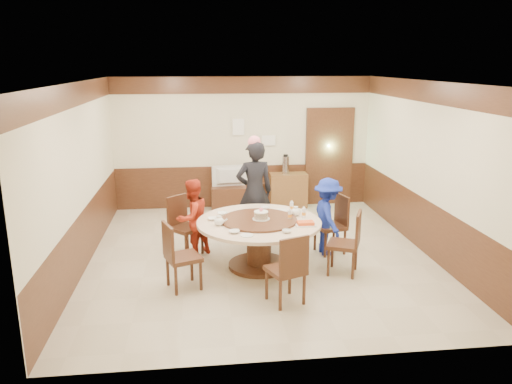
{
  "coord_description": "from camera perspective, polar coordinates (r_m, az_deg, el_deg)",
  "views": [
    {
      "loc": [
        -0.96,
        -7.63,
        3.08
      ],
      "look_at": [
        -0.08,
        -0.06,
        1.1
      ],
      "focal_mm": 35.0,
      "sensor_mm": 36.0,
      "label": 1
    }
  ],
  "objects": [
    {
      "name": "chair_3",
      "position": [
        7.12,
        -8.43,
        -8.56
      ],
      "size": [
        0.57,
        0.57,
        0.97
      ],
      "rotation": [
        0.0,
        0.0,
        5.08
      ],
      "color": "#442415",
      "rests_on": "ground"
    },
    {
      "name": "chair_5",
      "position": [
        7.63,
        10.05,
        -6.99
      ],
      "size": [
        0.59,
        0.58,
        0.97
      ],
      "rotation": [
        0.0,
        0.0,
        7.44
      ],
      "color": "#442415",
      "rests_on": "ground"
    },
    {
      "name": "thermos",
      "position": [
        10.79,
        3.4,
        3.11
      ],
      "size": [
        0.15,
        0.15,
        0.38
      ],
      "primitive_type": "cylinder",
      "color": "silver",
      "rests_on": "side_cabinet"
    },
    {
      "name": "banquet_table",
      "position": [
        7.66,
        0.35,
        -4.86
      ],
      "size": [
        1.89,
        1.89,
        0.78
      ],
      "color": "#442415",
      "rests_on": "ground"
    },
    {
      "name": "person_standing",
      "position": [
        8.71,
        -0.18,
        0.04
      ],
      "size": [
        0.7,
        0.51,
        1.79
      ],
      "primitive_type": "imported",
      "rotation": [
        0.0,
        0.0,
        3.27
      ],
      "color": "black",
      "rests_on": "ground"
    },
    {
      "name": "television",
      "position": [
        10.66,
        -2.9,
        1.81
      ],
      "size": [
        0.79,
        0.2,
        0.45
      ],
      "primitive_type": "imported",
      "rotation": [
        0.0,
        0.0,
        3.26
      ],
      "color": "gray",
      "rests_on": "tv_stand"
    },
    {
      "name": "bottle_2",
      "position": [
        8.05,
        4.09,
        -1.71
      ],
      "size": [
        0.06,
        0.06,
        0.16
      ],
      "primitive_type": "cylinder",
      "color": "white",
      "rests_on": "banquet_table"
    },
    {
      "name": "bowl_3",
      "position": [
        7.51,
        5.24,
        -3.42
      ],
      "size": [
        0.13,
        0.13,
        0.04
      ],
      "primitive_type": "imported",
      "color": "white",
      "rests_on": "banquet_table"
    },
    {
      "name": "chair_2",
      "position": [
        8.34,
        -8.05,
        -5.02
      ],
      "size": [
        0.62,
        0.62,
        0.97
      ],
      "rotation": [
        0.0,
        0.0,
        3.9
      ],
      "color": "#442415",
      "rests_on": "ground"
    },
    {
      "name": "teapot_left",
      "position": [
        7.39,
        -4.24,
        -3.37
      ],
      "size": [
        0.17,
        0.15,
        0.13
      ],
      "primitive_type": "ellipsoid",
      "color": "white",
      "rests_on": "banquet_table"
    },
    {
      "name": "person_red",
      "position": [
        8.15,
        -7.29,
        -2.97
      ],
      "size": [
        0.79,
        0.78,
        1.28
      ],
      "primitive_type": "imported",
      "rotation": [
        0.0,
        0.0,
        3.89
      ],
      "color": "#B22D17",
      "rests_on": "ground"
    },
    {
      "name": "bowl_2",
      "position": [
        7.06,
        -2.51,
        -4.55
      ],
      "size": [
        0.16,
        0.16,
        0.04
      ],
      "primitive_type": "imported",
      "color": "white",
      "rests_on": "banquet_table"
    },
    {
      "name": "saucer_near",
      "position": [
        6.95,
        -1.05,
        -4.98
      ],
      "size": [
        0.18,
        0.18,
        0.01
      ],
      "primitive_type": "cylinder",
      "color": "white",
      "rests_on": "banquet_table"
    },
    {
      "name": "bowl_4",
      "position": [
        7.66,
        -4.99,
        -3.06
      ],
      "size": [
        0.15,
        0.15,
        0.04
      ],
      "primitive_type": "imported",
      "color": "white",
      "rests_on": "banquet_table"
    },
    {
      "name": "teapot_right",
      "position": [
        7.86,
        4.58,
        -2.27
      ],
      "size": [
        0.17,
        0.15,
        0.13
      ],
      "primitive_type": "ellipsoid",
      "color": "white",
      "rests_on": "banquet_table"
    },
    {
      "name": "room",
      "position": [
        7.96,
        0.55,
        0.01
      ],
      "size": [
        6.0,
        6.04,
        2.84
      ],
      "color": "#C2B59B",
      "rests_on": "ground"
    },
    {
      "name": "bowl_1",
      "position": [
        7.08,
        3.53,
        -4.5
      ],
      "size": [
        0.13,
        0.13,
        0.04
      ],
      "primitive_type": "imported",
      "color": "white",
      "rests_on": "banquet_table"
    },
    {
      "name": "bowl_5",
      "position": [
        8.17,
        1.04,
        -1.84
      ],
      "size": [
        0.14,
        0.14,
        0.05
      ],
      "primitive_type": "imported",
      "color": "white",
      "rests_on": "banquet_table"
    },
    {
      "name": "tv_stand",
      "position": [
        10.78,
        -2.87,
        -0.66
      ],
      "size": [
        0.85,
        0.45,
        0.5
      ],
      "primitive_type": "cube",
      "color": "#442415",
      "rests_on": "ground"
    },
    {
      "name": "bowl_0",
      "position": [
        7.9,
        -3.85,
        -2.47
      ],
      "size": [
        0.16,
        0.16,
        0.04
      ],
      "primitive_type": "imported",
      "color": "white",
      "rests_on": "banquet_table"
    },
    {
      "name": "birthday_cake",
      "position": [
        7.55,
        0.59,
        -2.66
      ],
      "size": [
        0.26,
        0.26,
        0.18
      ],
      "color": "white",
      "rests_on": "banquet_table"
    },
    {
      "name": "bottle_1",
      "position": [
        7.74,
        5.49,
        -2.41
      ],
      "size": [
        0.06,
        0.06,
        0.16
      ],
      "primitive_type": "cylinder",
      "color": "white",
      "rests_on": "banquet_table"
    },
    {
      "name": "saucer_far",
      "position": [
        8.12,
        3.07,
        -2.08
      ],
      "size": [
        0.18,
        0.18,
        0.01
      ],
      "primitive_type": "cylinder",
      "color": "white",
      "rests_on": "banquet_table"
    },
    {
      "name": "chair_1",
      "position": [
        9.0,
        0.22,
        -3.39
      ],
      "size": [
        0.48,
        0.49,
        0.97
      ],
      "rotation": [
        0.0,
        0.0,
        3.04
      ],
      "color": "#442415",
      "rests_on": "ground"
    },
    {
      "name": "side_cabinet",
      "position": [
        10.93,
        3.7,
        0.21
      ],
      "size": [
        0.8,
        0.4,
        0.75
      ],
      "primitive_type": "cube",
      "color": "brown",
      "rests_on": "ground"
    },
    {
      "name": "bottle_0",
      "position": [
        7.61,
        3.88,
        -2.66
      ],
      "size": [
        0.06,
        0.06,
        0.16
      ],
      "primitive_type": "cylinder",
      "color": "white",
      "rests_on": "banquet_table"
    },
    {
      "name": "chair_0",
      "position": [
        8.42,
        8.58,
        -4.84
      ],
      "size": [
        0.54,
        0.54,
        0.97
      ],
      "rotation": [
        0.0,
        0.0,
        1.83
      ],
      "color": "#442415",
      "rests_on": "ground"
    },
    {
      "name": "shrimp_platter",
      "position": [
        7.4,
        5.68,
        -3.63
      ],
      "size": [
        0.3,
        0.2,
        0.06
      ],
      "color": "white",
      "rests_on": "banquet_table"
    },
    {
      "name": "person_blue",
      "position": [
        8.24,
        8.19,
        -2.8
      ],
      "size": [
        0.55,
        0.87,
        1.28
      ],
      "primitive_type": "imported",
      "rotation": [
        0.0,
        0.0,
        1.66
      ],
      "color": "#172A98",
      "rests_on": "ground"
    },
    {
      "name": "chair_4",
      "position": [
        6.65,
        3.47,
        -10.13
      ],
      "size": [
        0.57,
        0.57,
        0.97
      ],
      "rotation": [
        0.0,
        0.0,
        6.65
      ],
      "color": "#442415",
      "rests_on": "ground"
    },
    {
      "name": "notice_right",
      "position": [
        10.82,
        1.45,
        5.9
      ],
      "size": [
        0.3,
        0.0,
        0.22
      ],
      "primitive_type": "cube",
      "color": "white",
      "rests_on": "room"
    },
    {
      "name": "notice_left",
      "position": [
        10.7,
        -2.01,
        7.43
      ],
      "size": [
        0.25,
        0.0,
        0.35
      ],
      "primitive_type": "cube",
      "color": "white",
      "rests_on": "room"
    }
  ]
}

